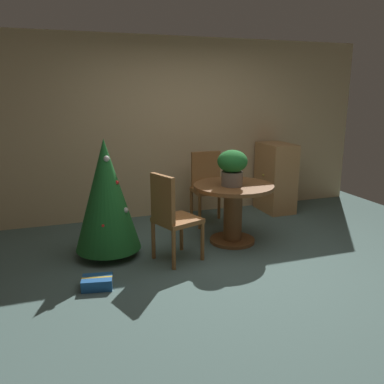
# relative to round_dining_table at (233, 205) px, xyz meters

# --- Properties ---
(ground_plane) EXTENTS (6.60, 6.60, 0.00)m
(ground_plane) POSITION_rel_round_dining_table_xyz_m (-0.23, -0.74, -0.48)
(ground_plane) COLOR #4C6660
(back_wall_panel) EXTENTS (6.00, 0.10, 2.60)m
(back_wall_panel) POSITION_rel_round_dining_table_xyz_m (-0.23, 1.46, 0.82)
(back_wall_panel) COLOR tan
(back_wall_panel) RESTS_ON ground_plane
(round_dining_table) EXTENTS (0.98, 0.98, 0.74)m
(round_dining_table) POSITION_rel_round_dining_table_xyz_m (0.00, 0.00, 0.00)
(round_dining_table) COLOR brown
(round_dining_table) RESTS_ON ground_plane
(flower_vase) EXTENTS (0.36, 0.36, 0.43)m
(flower_vase) POSITION_rel_round_dining_table_xyz_m (-0.04, -0.04, 0.50)
(flower_vase) COLOR #665B51
(flower_vase) RESTS_ON round_dining_table
(wooden_chair_left_near) EXTENTS (0.56, 0.55, 0.99)m
(wooden_chair_left_near) POSITION_rel_round_dining_table_xyz_m (-0.89, -0.32, 0.06)
(wooden_chair_left_near) COLOR brown
(wooden_chair_left_near) RESTS_ON ground_plane
(wooden_chair_far) EXTENTS (0.48, 0.39, 1.01)m
(wooden_chair_far) POSITION_rel_round_dining_table_xyz_m (0.00, 0.85, 0.09)
(wooden_chair_far) COLOR brown
(wooden_chair_far) RESTS_ON ground_plane
(holiday_tree) EXTENTS (0.73, 0.73, 1.35)m
(holiday_tree) POSITION_rel_round_dining_table_xyz_m (-1.52, 0.07, 0.24)
(holiday_tree) COLOR brown
(holiday_tree) RESTS_ON ground_plane
(gift_box_blue) EXTENTS (0.32, 0.26, 0.11)m
(gift_box_blue) POSITION_rel_round_dining_table_xyz_m (-1.74, -0.70, -0.43)
(gift_box_blue) COLOR #1E569E
(gift_box_blue) RESTS_ON ground_plane
(wooden_cabinet) EXTENTS (0.45, 0.64, 1.06)m
(wooden_cabinet) POSITION_rel_round_dining_table_xyz_m (1.21, 1.04, 0.05)
(wooden_cabinet) COLOR #B27F4C
(wooden_cabinet) RESTS_ON ground_plane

